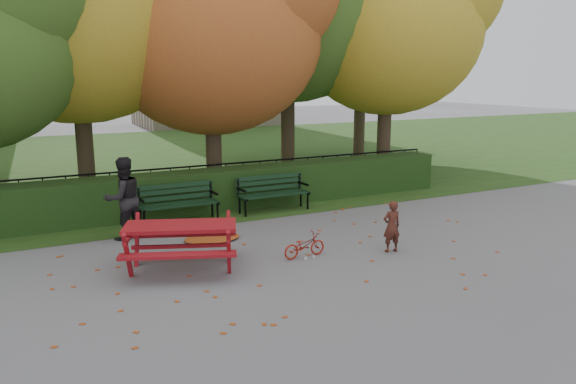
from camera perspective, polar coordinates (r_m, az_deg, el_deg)
name	(u,v)px	position (r m, az deg, el deg)	size (l,w,h in m)	color
ground	(306,260)	(10.36, 1.88, -6.89)	(90.00, 90.00, 0.00)	slate
grass_strip	(136,159)	(23.30, -15.22, 3.23)	(90.00, 90.00, 0.00)	#1F3912
building_right	(206,33)	(38.83, -8.38, 15.67)	(9.00, 6.00, 12.00)	tan
hedge	(219,189)	(14.20, -7.01, 0.27)	(13.00, 0.90, 1.00)	black
iron_fence	(208,183)	(14.93, -8.09, 0.95)	(14.00, 0.04, 1.02)	black
tree_c	(225,17)	(15.65, -6.40, 17.26)	(6.30, 6.00, 8.00)	#32211A
tree_e	(401,16)	(18.35, 11.42, 17.11)	(6.09, 5.80, 8.16)	#32211A
tree_g	(373,20)	(22.64, 8.61, 16.90)	(6.30, 6.00, 8.55)	#32211A
bench_left	(178,200)	(13.05, -11.13, -0.80)	(1.80, 0.57, 0.88)	black
bench_right	(272,190)	(13.89, -1.60, 0.18)	(1.80, 0.57, 0.88)	black
picnic_table	(181,235)	(9.85, -10.85, -4.26)	(2.32, 2.12, 0.92)	maroon
leaf_pile	(212,238)	(11.66, -7.72, -4.63)	(1.17, 0.81, 0.08)	maroon
leaf_scatter	(299,255)	(10.61, 1.09, -6.40)	(9.00, 5.70, 0.01)	maroon
child	(392,226)	(10.85, 10.49, -3.46)	(0.36, 0.24, 1.00)	#431D15
adult	(123,198)	(11.91, -16.37, -0.63)	(0.83, 0.65, 1.70)	black
bicycle	(304,245)	(10.44, 1.68, -5.45)	(0.30, 0.86, 0.45)	maroon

